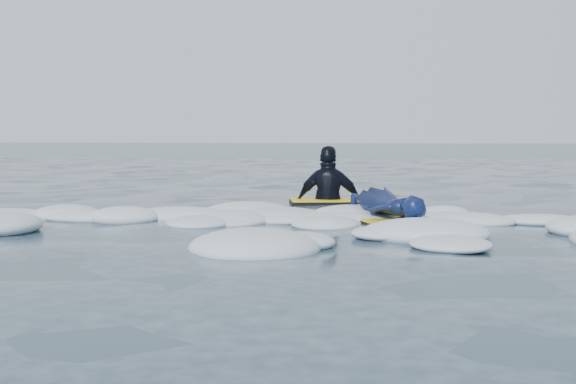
# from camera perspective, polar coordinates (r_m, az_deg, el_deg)

# --- Properties ---
(ground) EXTENTS (120.00, 120.00, 0.00)m
(ground) POSITION_cam_1_polar(r_m,az_deg,el_deg) (7.34, -8.14, -3.73)
(ground) COLOR #1A3840
(ground) RESTS_ON ground
(foam_band) EXTENTS (12.00, 3.10, 0.30)m
(foam_band) POSITION_cam_1_polar(r_m,az_deg,el_deg) (8.34, -6.37, -2.69)
(foam_band) COLOR silver
(foam_band) RESTS_ON ground
(prone_woman_unit) EXTENTS (1.11, 1.68, 0.41)m
(prone_woman_unit) POSITION_cam_1_polar(r_m,az_deg,el_deg) (8.42, 8.09, -1.21)
(prone_woman_unit) COLOR black
(prone_woman_unit) RESTS_ON ground
(waiting_rider_unit) EXTENTS (1.24, 0.83, 1.72)m
(waiting_rider_unit) POSITION_cam_1_polar(r_m,az_deg,el_deg) (10.67, 3.27, -0.95)
(waiting_rider_unit) COLOR black
(waiting_rider_unit) RESTS_ON ground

